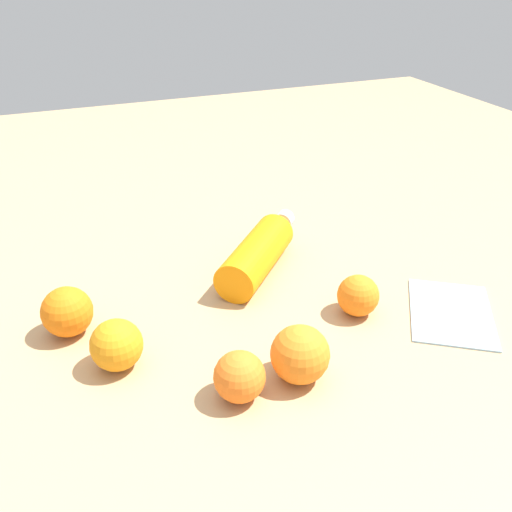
% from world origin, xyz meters
% --- Properties ---
extents(ground_plane, '(2.40, 2.40, 0.00)m').
position_xyz_m(ground_plane, '(0.00, 0.00, 0.00)').
color(ground_plane, tan).
extents(water_bottle, '(0.21, 0.22, 0.07)m').
position_xyz_m(water_bottle, '(-0.04, 0.00, 0.03)').
color(water_bottle, orange).
rests_on(water_bottle, ground_plane).
extents(orange_0, '(0.07, 0.07, 0.07)m').
position_xyz_m(orange_0, '(0.23, 0.17, 0.04)').
color(orange_0, orange).
rests_on(orange_0, ground_plane).
extents(orange_1, '(0.08, 0.08, 0.08)m').
position_xyz_m(orange_1, '(0.02, 0.28, 0.04)').
color(orange_1, orange).
rests_on(orange_1, ground_plane).
extents(orange_2, '(0.07, 0.07, 0.07)m').
position_xyz_m(orange_2, '(0.10, 0.29, 0.03)').
color(orange_2, orange).
rests_on(orange_2, ground_plane).
extents(orange_3, '(0.06, 0.06, 0.06)m').
position_xyz_m(orange_3, '(-0.13, 0.18, 0.03)').
color(orange_3, orange).
rests_on(orange_3, ground_plane).
extents(orange_4, '(0.07, 0.07, 0.07)m').
position_xyz_m(orange_4, '(0.29, 0.07, 0.04)').
color(orange_4, orange).
rests_on(orange_4, ground_plane).
extents(folded_napkin, '(0.19, 0.21, 0.01)m').
position_xyz_m(folded_napkin, '(-0.26, 0.24, 0.00)').
color(folded_napkin, '#99BFD8').
rests_on(folded_napkin, ground_plane).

